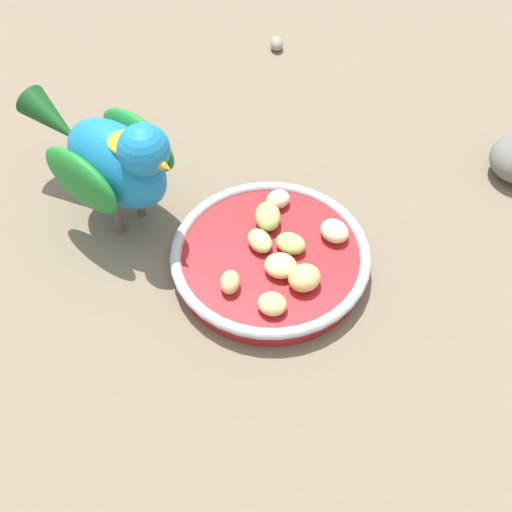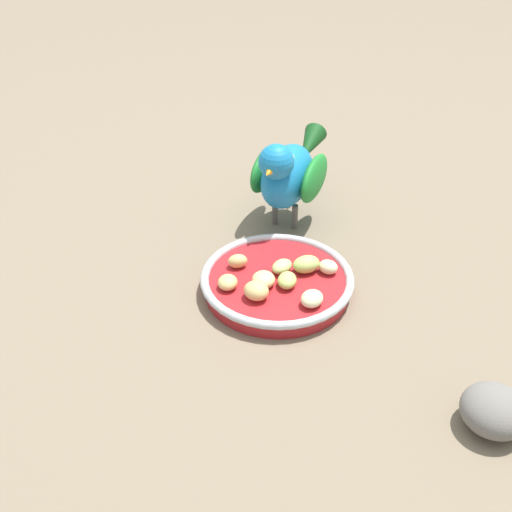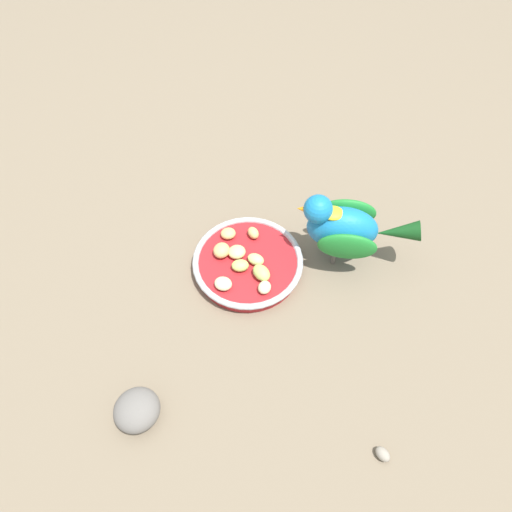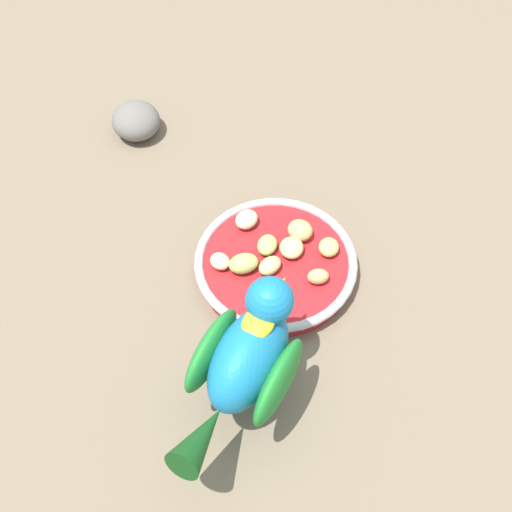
# 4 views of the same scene
# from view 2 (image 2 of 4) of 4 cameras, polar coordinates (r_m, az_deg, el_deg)

# --- Properties ---
(ground_plane) EXTENTS (4.00, 4.00, 0.00)m
(ground_plane) POSITION_cam_2_polar(r_m,az_deg,el_deg) (0.89, 2.57, -3.65)
(ground_plane) COLOR #756651
(feeding_bowl) EXTENTS (0.20, 0.20, 0.03)m
(feeding_bowl) POSITION_cam_2_polar(r_m,az_deg,el_deg) (0.89, 1.78, -2.20)
(feeding_bowl) COLOR #AD1E23
(feeding_bowl) RESTS_ON ground_plane
(apple_piece_0) EXTENTS (0.03, 0.04, 0.02)m
(apple_piece_0) POSITION_cam_2_polar(r_m,az_deg,el_deg) (0.87, 2.60, -2.06)
(apple_piece_0) COLOR #B2CC66
(apple_piece_0) RESTS_ON feeding_bowl
(apple_piece_1) EXTENTS (0.03, 0.02, 0.02)m
(apple_piece_1) POSITION_cam_2_polar(r_m,az_deg,el_deg) (0.90, -1.54, -0.43)
(apple_piece_1) COLOR tan
(apple_piece_1) RESTS_ON feeding_bowl
(apple_piece_2) EXTENTS (0.04, 0.04, 0.02)m
(apple_piece_2) POSITION_cam_2_polar(r_m,az_deg,el_deg) (0.87, 0.63, -1.98)
(apple_piece_2) COLOR #E5C67F
(apple_piece_2) RESTS_ON feeding_bowl
(apple_piece_3) EXTENTS (0.03, 0.03, 0.02)m
(apple_piece_3) POSITION_cam_2_polar(r_m,az_deg,el_deg) (0.89, 6.07, -0.92)
(apple_piece_3) COLOR beige
(apple_piece_3) RESTS_ON feeding_bowl
(apple_piece_4) EXTENTS (0.04, 0.04, 0.02)m
(apple_piece_4) POSITION_cam_2_polar(r_m,az_deg,el_deg) (0.89, 2.18, -0.89)
(apple_piece_4) COLOR #C6D17A
(apple_piece_4) RESTS_ON feeding_bowl
(apple_piece_5) EXTENTS (0.04, 0.03, 0.02)m
(apple_piece_5) POSITION_cam_2_polar(r_m,az_deg,el_deg) (0.89, 4.23, -0.69)
(apple_piece_5) COLOR #B2CC66
(apple_piece_5) RESTS_ON feeding_bowl
(apple_piece_6) EXTENTS (0.04, 0.04, 0.02)m
(apple_piece_6) POSITION_cam_2_polar(r_m,az_deg,el_deg) (0.84, 0.03, -2.93)
(apple_piece_6) COLOR tan
(apple_piece_6) RESTS_ON feeding_bowl
(apple_piece_7) EXTENTS (0.04, 0.04, 0.02)m
(apple_piece_7) POSITION_cam_2_polar(r_m,az_deg,el_deg) (0.84, 4.71, -3.58)
(apple_piece_7) COLOR beige
(apple_piece_7) RESTS_ON feeding_bowl
(apple_piece_8) EXTENTS (0.03, 0.03, 0.02)m
(apple_piece_8) POSITION_cam_2_polar(r_m,az_deg,el_deg) (0.86, -2.38, -2.21)
(apple_piece_8) COLOR tan
(apple_piece_8) RESTS_ON feeding_bowl
(parrot) EXTENTS (0.15, 0.20, 0.15)m
(parrot) POSITION_cam_2_polar(r_m,az_deg,el_deg) (0.99, 2.72, 7.07)
(parrot) COLOR #59544C
(parrot) RESTS_ON ground_plane
(rock_large) EXTENTS (0.09, 0.09, 0.05)m
(rock_large) POSITION_cam_2_polar(r_m,az_deg,el_deg) (0.75, 19.32, -12.12)
(rock_large) COLOR slate
(rock_large) RESTS_ON ground_plane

